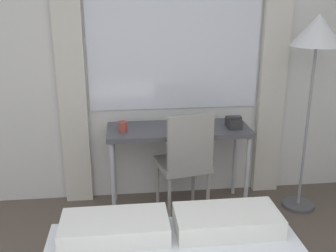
{
  "coord_description": "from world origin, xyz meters",
  "views": [
    {
      "loc": [
        -0.16,
        -0.32,
        1.81
      ],
      "look_at": [
        0.16,
        2.42,
        0.91
      ],
      "focal_mm": 42.0,
      "sensor_mm": 36.0,
      "label": 1
    }
  ],
  "objects": [
    {
      "name": "book",
      "position": [
        0.37,
        2.86,
        0.77
      ],
      "size": [
        0.3,
        0.28,
        0.02
      ],
      "rotation": [
        0.0,
        0.0,
        -0.3
      ],
      "color": "#4C4238",
      "rests_on": "desk"
    },
    {
      "name": "standing_lamp",
      "position": [
        1.38,
        2.69,
        1.47
      ],
      "size": [
        0.42,
        0.42,
        1.69
      ],
      "color": "#4C4C51",
      "rests_on": "ground_plane"
    },
    {
      "name": "mug",
      "position": [
        -0.18,
        2.78,
        0.8
      ],
      "size": [
        0.07,
        0.07,
        0.08
      ],
      "color": "#993F33",
      "rests_on": "desk"
    },
    {
      "name": "desk",
      "position": [
        0.29,
        2.82,
        0.68
      ],
      "size": [
        1.21,
        0.46,
        0.76
      ],
      "color": "#4C4C51",
      "rests_on": "ground_plane"
    },
    {
      "name": "telephone",
      "position": [
        0.76,
        2.77,
        0.8
      ],
      "size": [
        0.13,
        0.17,
        0.1
      ],
      "color": "#2D2D2D",
      "rests_on": "desk"
    },
    {
      "name": "desk_chair",
      "position": [
        0.32,
        2.62,
        0.55
      ],
      "size": [
        0.47,
        0.47,
        0.95
      ],
      "rotation": [
        0.0,
        0.0,
        0.2
      ],
      "color": "gray",
      "rests_on": "ground_plane"
    },
    {
      "name": "wall_back_with_window",
      "position": [
        0.04,
        3.13,
        1.35
      ],
      "size": [
        5.38,
        0.13,
        2.7
      ],
      "color": "silver",
      "rests_on": "ground_plane"
    }
  ]
}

